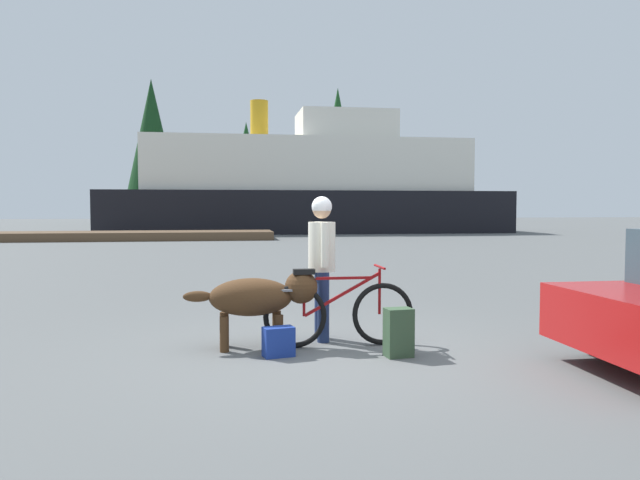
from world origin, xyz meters
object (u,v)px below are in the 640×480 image
at_px(dog, 260,297).
at_px(backpack, 399,332).
at_px(handbag_pannier, 279,342).
at_px(ferry_boat, 309,187).
at_px(person_cyclist, 322,254).
at_px(bicycle, 338,313).

xyz_separation_m(dog, backpack, (1.42, -0.63, -0.32)).
bearing_deg(dog, handbag_pannier, -68.40).
xyz_separation_m(dog, ferry_boat, (4.87, 31.28, 2.24)).
distance_m(person_cyclist, handbag_pannier, 1.26).
relative_size(backpack, ferry_boat, 0.02).
bearing_deg(ferry_boat, backpack, -96.17).
xyz_separation_m(bicycle, handbag_pannier, (-0.71, -0.36, -0.23)).
distance_m(bicycle, ferry_boat, 31.70).
height_order(person_cyclist, dog, person_cyclist).
xyz_separation_m(dog, handbag_pannier, (0.17, -0.43, -0.42)).
distance_m(person_cyclist, ferry_boat, 31.32).
height_order(bicycle, dog, bicycle).
xyz_separation_m(handbag_pannier, ferry_boat, (4.70, 31.71, 2.66)).
bearing_deg(person_cyclist, bicycle, -69.84).
distance_m(dog, ferry_boat, 31.74).
height_order(backpack, ferry_boat, ferry_boat).
bearing_deg(bicycle, dog, 175.37).
relative_size(person_cyclist, handbag_pannier, 5.31).
distance_m(bicycle, person_cyclist, 0.74).
distance_m(bicycle, dog, 0.90).
bearing_deg(handbag_pannier, ferry_boat, 81.58).
bearing_deg(person_cyclist, ferry_boat, 82.43).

